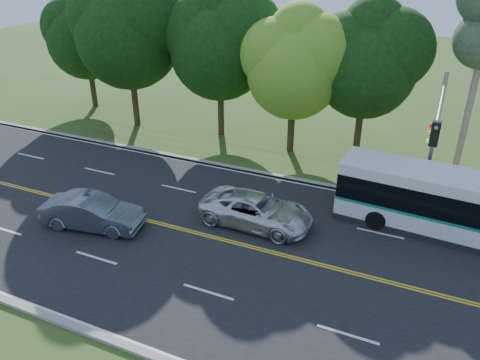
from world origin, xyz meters
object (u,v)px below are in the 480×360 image
at_px(sedan, 92,212).
at_px(traffic_signal, 435,132).
at_px(suv, 256,210).
at_px(transit_bus, 466,209).

bearing_deg(sedan, traffic_signal, -74.66).
bearing_deg(traffic_signal, suv, -153.90).
relative_size(sedan, suv, 0.89).
bearing_deg(suv, sedan, 117.02).
relative_size(transit_bus, sedan, 2.40).
height_order(sedan, suv, sedan).
relative_size(traffic_signal, transit_bus, 0.60).
xyz_separation_m(sedan, suv, (7.05, 3.41, -0.04)).
distance_m(transit_bus, sedan, 17.31).
relative_size(traffic_signal, suv, 1.28).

